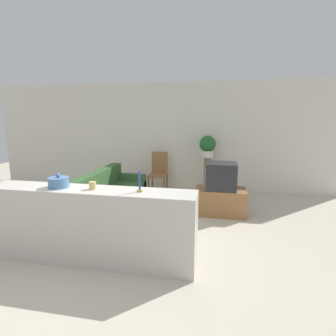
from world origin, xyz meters
The scene contains 12 objects.
ground_plane centered at (0.00, 0.00, 0.00)m, with size 14.00×14.00×0.00m, color beige.
wall_back centered at (0.00, 3.43, 1.35)m, with size 9.00×0.06×2.70m.
couch centered at (-0.47, 1.50, 0.28)m, with size 0.80×1.96×0.80m.
tv_stand centered at (1.66, 1.73, 0.25)m, with size 0.94×0.55×0.50m.
television centered at (1.65, 1.73, 0.75)m, with size 0.58×0.52×0.50m.
wooden_chair centered at (0.16, 2.95, 0.54)m, with size 0.44×0.44×1.00m.
plant_stand centered at (1.33, 3.10, 0.45)m, with size 0.15×0.15×0.89m.
potted_plant centered at (1.33, 3.10, 1.18)m, with size 0.39×0.39×0.52m.
foreground_counter centered at (0.00, -0.31, 0.48)m, with size 2.74×0.44×0.97m.
decorative_bowl centered at (-0.39, -0.31, 1.03)m, with size 0.25×0.25×0.18m.
candle_jar centered at (0.08, -0.31, 1.02)m, with size 0.09×0.09×0.09m.
candlestick centered at (0.68, -0.31, 1.05)m, with size 0.07×0.07×0.25m.
Camera 1 is at (1.59, -3.21, 1.85)m, focal length 28.00 mm.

